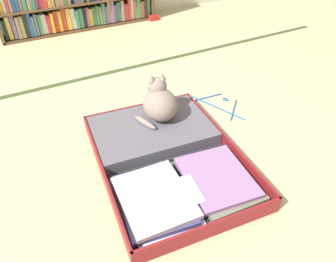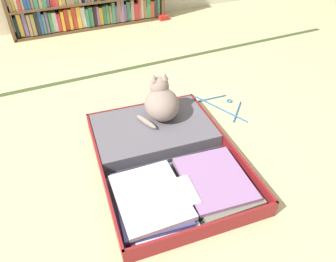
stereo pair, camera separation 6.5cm
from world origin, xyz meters
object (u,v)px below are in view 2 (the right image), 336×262
clothes_hanger (222,106)px  small_red_pouch (163,18)px  open_suitcase (164,153)px  black_cat (161,102)px

clothes_hanger → small_red_pouch: (0.38, 1.78, 0.02)m
open_suitcase → black_cat: size_ratio=3.83×
open_suitcase → clothes_hanger: 0.66m
open_suitcase → clothes_hanger: open_suitcase is taller
black_cat → open_suitcase: bearing=-111.7°
open_suitcase → clothes_hanger: (0.58, 0.31, -0.04)m
open_suitcase → clothes_hanger: size_ratio=2.39×
small_red_pouch → open_suitcase: bearing=-114.8°
small_red_pouch → clothes_hanger: bearing=-102.1°
open_suitcase → black_cat: 0.32m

